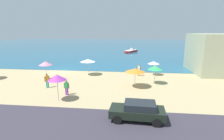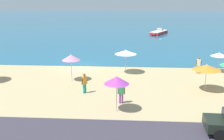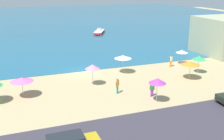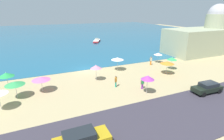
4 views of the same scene
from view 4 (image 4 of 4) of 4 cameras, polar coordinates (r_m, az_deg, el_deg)
ground_plane at (r=32.24m, az=-8.37°, el=0.02°), size 160.00×160.00×0.00m
sea at (r=85.48m, az=-18.68°, el=11.14°), size 150.00×110.00×0.05m
coastal_road at (r=17.37m, az=8.91°, el=-17.95°), size 80.00×8.00×0.06m
beach_umbrella_0 at (r=30.99m, az=1.78°, el=3.71°), size 2.24×2.24×2.48m
beach_umbrella_1 at (r=30.65m, az=17.61°, el=2.30°), size 2.33×2.33×2.32m
beach_umbrella_2 at (r=22.66m, az=11.56°, el=-2.41°), size 1.73×1.73×2.61m
beach_umbrella_3 at (r=28.09m, az=-31.30°, el=-1.29°), size 2.05×2.05×2.33m
beach_umbrella_4 at (r=24.68m, az=-22.17°, el=-2.61°), size 2.37×2.37×2.17m
beach_umbrella_6 at (r=36.88m, az=14.85°, el=5.09°), size 1.72×1.72×2.16m
beach_umbrella_7 at (r=24.29m, az=-29.17°, el=-3.80°), size 2.31×2.31×2.26m
beach_umbrella_8 at (r=26.51m, az=-5.27°, el=1.04°), size 1.73×1.73×2.58m
beach_umbrella_9 at (r=33.41m, az=19.00°, el=3.53°), size 1.76×1.76×2.36m
bather_0 at (r=24.64m, az=1.25°, el=-3.54°), size 0.43×0.43×1.69m
bather_2 at (r=24.45m, az=9.91°, el=-4.17°), size 0.57×0.24×1.59m
bather_3 at (r=35.33m, az=12.59°, el=3.13°), size 0.57×0.24×1.75m
parked_car_0 at (r=14.82m, az=-9.96°, el=-21.50°), size 4.41×1.81×1.51m
parked_car_1 at (r=26.14m, az=28.68°, el=-5.01°), size 4.04×1.92×1.39m
skiff_nearshore at (r=60.44m, az=-5.02°, el=9.47°), size 4.11×5.83×1.16m
harbor_fortress at (r=50.33m, az=27.92°, el=9.54°), size 17.07×8.70×11.85m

